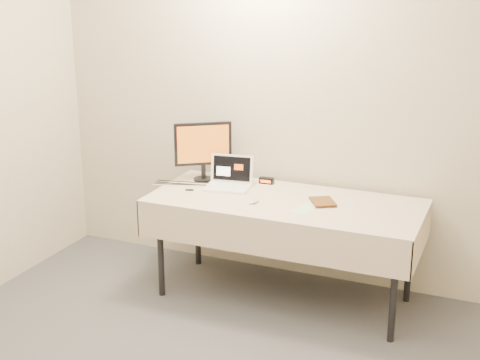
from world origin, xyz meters
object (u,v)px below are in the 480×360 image
at_px(laptop, 229,180).
at_px(book, 312,190).
at_px(monitor, 203,147).
at_px(table, 285,209).

xyz_separation_m(laptop, book, (0.66, -0.13, 0.05)).
height_order(laptop, book, laptop).
distance_m(laptop, monitor, 0.33).
bearing_deg(laptop, table, -22.57).
relative_size(laptop, book, 1.75).
distance_m(table, laptop, 0.50).
bearing_deg(monitor, laptop, -53.14).
xyz_separation_m(table, laptop, (-0.47, 0.12, 0.12)).
distance_m(laptop, book, 0.68).
bearing_deg(book, table, 148.64).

